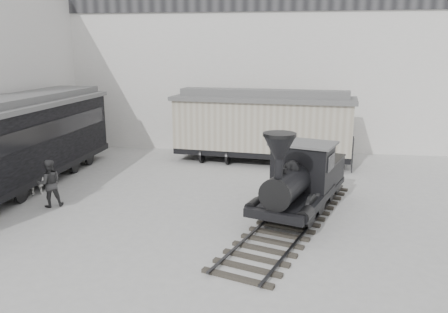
# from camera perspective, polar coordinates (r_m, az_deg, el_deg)

# --- Properties ---
(ground) EXTENTS (90.00, 90.00, 0.00)m
(ground) POSITION_cam_1_polar(r_m,az_deg,el_deg) (13.22, 0.74, -12.47)
(ground) COLOR #9E9E9B
(north_wall) EXTENTS (34.00, 2.51, 11.00)m
(north_wall) POSITION_cam_1_polar(r_m,az_deg,el_deg) (26.83, 4.38, 12.94)
(north_wall) COLOR silver
(north_wall) RESTS_ON ground
(locomotive) EXTENTS (5.13, 9.54, 3.32)m
(locomotive) POSITION_cam_1_polar(r_m,az_deg,el_deg) (15.84, 9.79, -3.45)
(locomotive) COLOR black
(locomotive) RESTS_ON ground
(boxcar) EXTENTS (9.82, 4.25, 3.89)m
(boxcar) POSITION_cam_1_polar(r_m,az_deg,el_deg) (23.29, 5.06, 4.17)
(boxcar) COLOR black
(boxcar) RESTS_ON ground
(passenger_coach) EXTENTS (3.34, 13.90, 3.70)m
(passenger_coach) POSITION_cam_1_polar(r_m,az_deg,el_deg) (20.39, -25.71, 1.55)
(passenger_coach) COLOR black
(passenger_coach) RESTS_ON ground
(visitor_a) EXTENTS (0.78, 0.63, 1.88)m
(visitor_a) POSITION_cam_1_polar(r_m,az_deg,el_deg) (19.69, -23.48, -1.92)
(visitor_a) COLOR silver
(visitor_a) RESTS_ON ground
(visitor_b) EXTENTS (1.13, 1.06, 1.84)m
(visitor_b) POSITION_cam_1_polar(r_m,az_deg,el_deg) (17.93, -21.84, -3.27)
(visitor_b) COLOR #363636
(visitor_b) RESTS_ON ground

